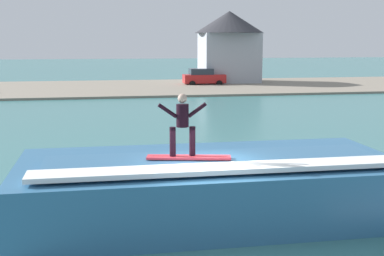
{
  "coord_description": "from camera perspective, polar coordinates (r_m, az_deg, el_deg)",
  "views": [
    {
      "loc": [
        -2.55,
        -12.06,
        4.76
      ],
      "look_at": [
        0.35,
        3.95,
        2.0
      ],
      "focal_mm": 47.97,
      "sensor_mm": 36.0,
      "label": 1
    }
  ],
  "objects": [
    {
      "name": "wave_crest",
      "position": [
        14.13,
        1.99,
        -6.51
      ],
      "size": [
        10.29,
        4.69,
        1.77
      ],
      "color": "#30658F",
      "rests_on": "ground_plane"
    },
    {
      "name": "car_far_shore",
      "position": [
        55.32,
        1.27,
        5.69
      ],
      "size": [
        4.47,
        2.2,
        1.86
      ],
      "color": "red",
      "rests_on": "ground_plane"
    },
    {
      "name": "surfboard",
      "position": [
        13.26,
        -0.36,
        -3.27
      ],
      "size": [
        2.2,
        0.82,
        0.06
      ],
      "color": "#D8333F",
      "rests_on": "wave_crest"
    },
    {
      "name": "ground_plane",
      "position": [
        13.21,
        1.59,
        -11.5
      ],
      "size": [
        260.0,
        260.0,
        0.0
      ],
      "primitive_type": "plane",
      "color": "#3A7576"
    },
    {
      "name": "house_gabled_white",
      "position": [
        58.32,
        4.15,
        9.47
      ],
      "size": [
        7.72,
        7.72,
        8.06
      ],
      "color": "#9EA3AD",
      "rests_on": "ground_plane"
    },
    {
      "name": "surfer",
      "position": [
        13.13,
        -1.07,
        0.74
      ],
      "size": [
        1.28,
        0.32,
        1.61
      ],
      "color": "black",
      "rests_on": "surfboard"
    },
    {
      "name": "shoreline_bank",
      "position": [
        52.54,
        -7.46,
        4.47
      ],
      "size": [
        120.0,
        18.13,
        0.19
      ],
      "color": "gray",
      "rests_on": "ground_plane"
    }
  ]
}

